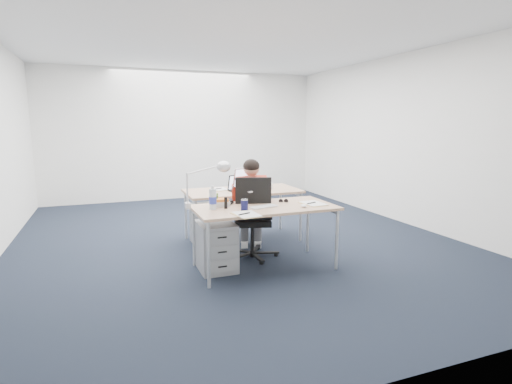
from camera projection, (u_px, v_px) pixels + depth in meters
floor at (233, 239)px, 5.83m from camera, size 7.00×7.00×0.00m
room at (232, 120)px, 5.54m from camera, size 6.02×7.02×2.80m
desk_near at (265, 210)px, 4.55m from camera, size 1.60×0.80×0.73m
desk_far at (242, 193)px, 5.66m from camera, size 1.60×0.80×0.73m
office_chair at (252, 235)px, 4.97m from camera, size 0.82×0.82×1.04m
seated_person at (251, 206)px, 5.08m from camera, size 0.52×0.72×1.22m
drawer_pedestal_near at (216, 246)px, 4.56m from camera, size 0.40×0.50×0.55m
drawer_pedestal_far at (207, 224)px, 5.55m from camera, size 0.40×0.50×0.55m
silver_laptop at (254, 185)px, 4.83m from camera, size 0.45×0.41×0.39m
wireless_keyboard at (263, 207)px, 4.48m from camera, size 0.34×0.20×0.02m
computer_mouse at (304, 206)px, 4.48m from camera, size 0.08×0.11×0.03m
headphones at (225, 202)px, 4.67m from camera, size 0.29×0.26×0.04m
can_koozie at (244, 205)px, 4.31m from camera, size 0.08×0.08×0.13m
water_bottle at (213, 198)px, 4.35m from camera, size 0.09×0.09×0.26m
bear_figurine at (216, 200)px, 4.54m from camera, size 0.10×0.09×0.15m
book_stack at (220, 202)px, 4.54m from camera, size 0.23×0.21×0.09m
cordless_phone at (226, 203)px, 4.40m from camera, size 0.04×0.03×0.13m
papers_left at (246, 215)px, 4.10m from camera, size 0.25×0.33×0.01m
papers_right at (313, 204)px, 4.66m from camera, size 0.24×0.33×0.01m
sunglasses at (283, 201)px, 4.78m from camera, size 0.13×0.09×0.03m
desk_lamp at (202, 184)px, 4.43m from camera, size 0.50×0.34×0.54m
dark_laptop at (243, 183)px, 5.53m from camera, size 0.41×0.41×0.24m
far_cup at (270, 185)px, 5.77m from camera, size 0.07×0.07×0.09m
far_papers at (219, 189)px, 5.69m from camera, size 0.23×0.31×0.01m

